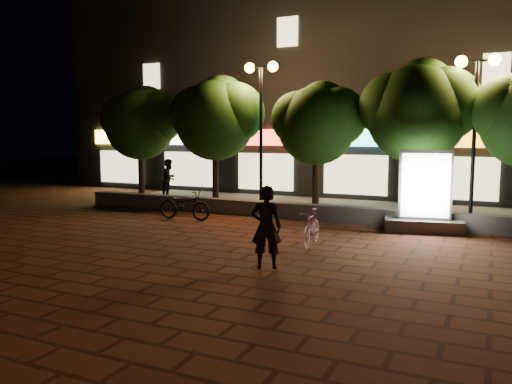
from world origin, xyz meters
The scene contains 15 objects.
ground centered at (0.00, 0.00, 0.00)m, with size 80.00×80.00×0.00m, color #582E1B.
retaining_wall centered at (0.00, 4.00, 0.25)m, with size 16.00×0.45×0.50m, color #65625E.
sidewalk centered at (0.00, 6.50, 0.04)m, with size 16.00×5.00×0.08m, color #65625E.
building_block centered at (-0.01, 12.99, 5.00)m, with size 28.00×8.12×11.30m.
tree_far_left centered at (-6.95, 5.46, 3.29)m, with size 3.36×2.80×4.63m.
tree_left centered at (-3.45, 5.46, 3.44)m, with size 3.60×3.00×4.89m.
tree_mid centered at (0.55, 5.46, 3.22)m, with size 3.24×2.70×4.50m.
tree_right centered at (3.86, 5.46, 3.57)m, with size 3.72×3.10×5.07m.
street_lamp_left centered at (-1.50, 5.20, 4.03)m, with size 1.26×0.36×5.18m.
street_lamp_right centered at (5.50, 5.20, 3.89)m, with size 1.26×0.36×4.98m.
ad_kiosk centered at (4.34, 3.50, 0.93)m, with size 2.29×1.45×2.30m.
scooter_pink centered at (2.09, 0.34, 0.45)m, with size 0.42×1.50×0.90m, color #D78FC3.
rider centered at (1.93, -2.02, 0.86)m, with size 0.62×0.41×1.71m, color black.
scooter_parked centered at (-2.87, 2.29, 0.48)m, with size 0.63×1.82×0.95m, color black.
pedestrian centered at (-6.40, 6.52, 0.89)m, with size 0.79×0.61×1.62m, color black.
Camera 1 is at (6.04, -11.27, 2.73)m, focal length 35.43 mm.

